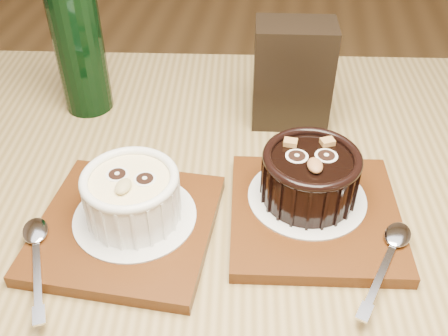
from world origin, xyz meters
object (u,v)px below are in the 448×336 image
object	(u,v)px
ramekin_white	(132,194)
condiment_stand	(292,75)
table	(233,285)
green_bottle	(79,45)
ramekin_dark	(310,174)
tray_left	(126,227)
tray_right	(315,215)

from	to	relation	value
ramekin_white	condiment_stand	xyz separation A→B (m)	(0.15, 0.23, 0.02)
table	green_bottle	bearing A→B (deg)	137.02
ramekin_dark	green_bottle	size ratio (longest dim) A/B	0.43
tray_left	green_bottle	world-z (taller)	green_bottle
tray_left	table	bearing A→B (deg)	7.68
ramekin_white	green_bottle	world-z (taller)	green_bottle
tray_left	ramekin_dark	world-z (taller)	ramekin_dark
ramekin_dark	condiment_stand	bearing A→B (deg)	89.47
ramekin_white	tray_right	bearing A→B (deg)	16.82
table	green_bottle	world-z (taller)	green_bottle
tray_left	ramekin_dark	bearing A→B (deg)	18.81
ramekin_white	condiment_stand	distance (m)	0.27
tray_right	green_bottle	distance (m)	0.38
tray_left	condiment_stand	world-z (taller)	condiment_stand
ramekin_white	tray_right	world-z (taller)	ramekin_white
table	ramekin_white	world-z (taller)	ramekin_white
table	tray_left	xyz separation A→B (m)	(-0.11, -0.02, 0.10)
table	ramekin_white	size ratio (longest dim) A/B	12.81
tray_right	table	bearing A→B (deg)	-160.28
ramekin_dark	green_bottle	xyz separation A→B (m)	(-0.31, 0.17, 0.05)
tray_left	condiment_stand	bearing A→B (deg)	55.50
ramekin_white	ramekin_dark	size ratio (longest dim) A/B	0.95
table	tray_left	bearing A→B (deg)	-172.32
tray_right	ramekin_dark	xyz separation A→B (m)	(-0.01, 0.02, 0.04)
ramekin_dark	ramekin_white	bearing A→B (deg)	-172.38
ramekin_dark	tray_right	bearing A→B (deg)	-72.67
tray_right	condiment_stand	size ratio (longest dim) A/B	1.29
ramekin_white	ramekin_dark	bearing A→B (deg)	22.91
tray_right	green_bottle	world-z (taller)	green_bottle
table	ramekin_dark	world-z (taller)	ramekin_dark
condiment_stand	tray_right	bearing A→B (deg)	-79.23
tray_right	tray_left	bearing A→B (deg)	-167.01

